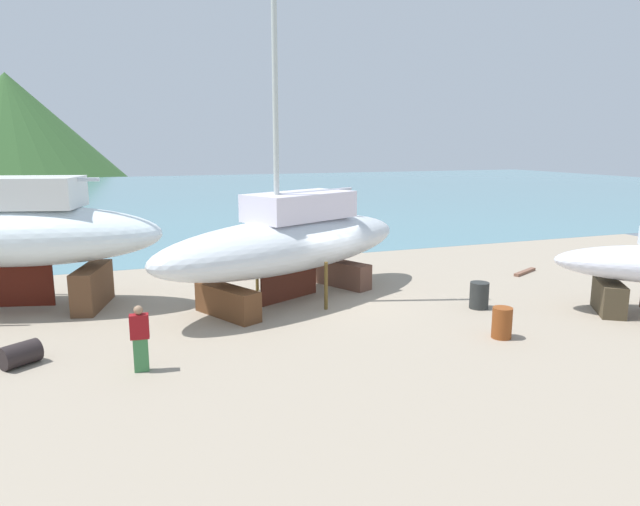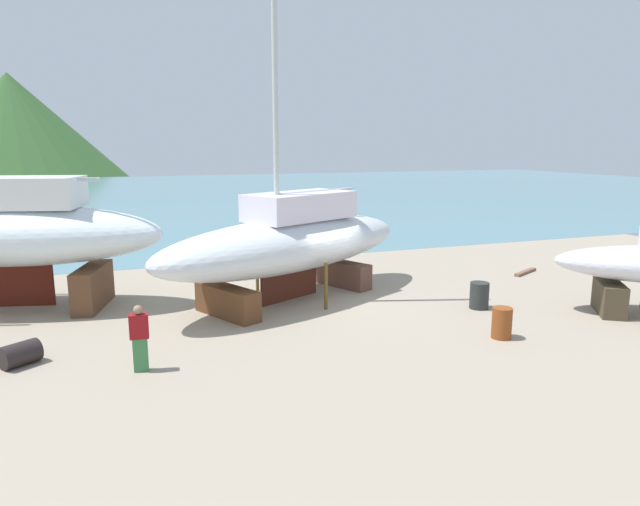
# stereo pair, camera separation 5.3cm
# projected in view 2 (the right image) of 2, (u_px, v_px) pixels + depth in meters

# --- Properties ---
(ground_plane) EXTENTS (44.01, 44.01, 0.00)m
(ground_plane) POSITION_uv_depth(u_px,v_px,m) (376.00, 330.00, 16.52)
(ground_plane) COLOR gray
(sea_water) EXTENTS (148.23, 74.24, 0.01)m
(sea_water) POSITION_uv_depth(u_px,v_px,m) (183.00, 194.00, 60.89)
(sea_water) COLOR teal
(sea_water) RESTS_ON ground
(headland_hill) EXTENTS (80.24, 80.24, 38.40)m
(headland_hill) POSITION_uv_depth(u_px,v_px,m) (16.00, 171.00, 113.76)
(headland_hill) COLOR #355D2C
(headland_hill) RESTS_ON ground
(sailboat_far_slipway) EXTENTS (11.10, 7.64, 15.53)m
(sailboat_far_slipway) POSITION_uv_depth(u_px,v_px,m) (290.00, 242.00, 19.42)
(sailboat_far_slipway) COLOR brown
(sailboat_far_slipway) RESTS_ON ground
(sailboat_large_starboard) EXTENTS (10.05, 5.55, 16.35)m
(sailboat_large_starboard) POSITION_uv_depth(u_px,v_px,m) (14.00, 234.00, 18.19)
(sailboat_large_starboard) COLOR brown
(sailboat_large_starboard) RESTS_ON ground
(worker) EXTENTS (0.46, 0.28, 1.64)m
(worker) POSITION_uv_depth(u_px,v_px,m) (140.00, 337.00, 13.39)
(worker) COLOR #3B7844
(worker) RESTS_ON ground
(barrel_rust_mid) EXTENTS (0.83, 0.83, 0.88)m
(barrel_rust_mid) POSITION_uv_depth(u_px,v_px,m) (479.00, 295.00, 18.62)
(barrel_rust_mid) COLOR #2B2E2D
(barrel_rust_mid) RESTS_ON ground
(barrel_tipped_left) EXTENTS (0.69, 0.69, 0.88)m
(barrel_tipped_left) POSITION_uv_depth(u_px,v_px,m) (502.00, 323.00, 15.77)
(barrel_tipped_left) COLOR brown
(barrel_tipped_left) RESTS_ON ground
(barrel_tar_black) EXTENTS (1.06, 0.99, 0.59)m
(barrel_tar_black) POSITION_uv_depth(u_px,v_px,m) (20.00, 354.00, 13.84)
(barrel_tar_black) COLOR black
(barrel_tar_black) RESTS_ON ground
(timber_plank_near) EXTENTS (1.62, 0.95, 0.12)m
(timber_plank_near) POSITION_uv_depth(u_px,v_px,m) (525.00, 272.00, 23.71)
(timber_plank_near) COLOR brown
(timber_plank_near) RESTS_ON ground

